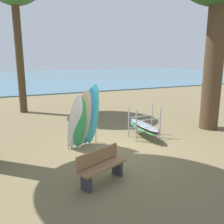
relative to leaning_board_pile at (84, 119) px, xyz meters
name	(u,v)px	position (x,y,z in m)	size (l,w,h in m)	color
ground_plane	(117,151)	(0.94, -0.75, -1.05)	(80.00, 80.00, 0.00)	brown
lake_water	(28,78)	(0.94, 31.08, -1.00)	(80.00, 36.00, 0.10)	#477084
leaning_board_pile	(84,119)	(0.00, 0.00, 0.00)	(1.34, 0.94, 2.30)	white
board_storage_rack	(144,126)	(2.54, 0.15, -0.58)	(1.15, 2.13, 1.25)	#9EA0A5
park_bench	(101,165)	(-0.35, -2.50, -0.60)	(1.45, 0.92, 0.85)	#2D2D33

